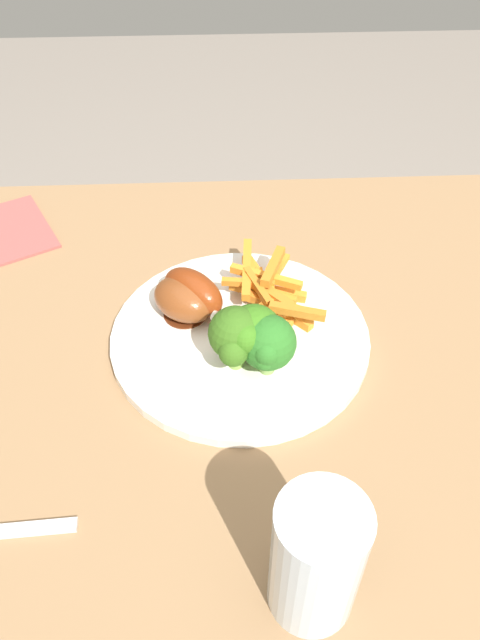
{
  "coord_description": "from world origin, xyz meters",
  "views": [
    {
      "loc": [
        -0.03,
        -0.46,
        1.2
      ],
      "look_at": [
        -0.01,
        0.01,
        0.73
      ],
      "focal_mm": 34.16,
      "sensor_mm": 36.0,
      "label": 1
    }
  ],
  "objects_px": {
    "dining_table": "(250,414)",
    "broccoli_floret_front": "(255,333)",
    "dinner_plate": "(240,337)",
    "broccoli_floret_middle": "(268,344)",
    "chicken_drumstick_near": "(196,294)",
    "chicken_drumstick_far": "(187,301)",
    "broccoli_floret_back": "(237,336)",
    "water_glass": "(316,559)",
    "carrot_fries_pile": "(268,292)"
  },
  "relations": [
    {
      "from": "chicken_drumstick_far",
      "to": "water_glass",
      "type": "height_order",
      "value": "water_glass"
    },
    {
      "from": "dining_table",
      "to": "carrot_fries_pile",
      "type": "bearing_deg",
      "value": 68.97
    },
    {
      "from": "broccoli_floret_back",
      "to": "chicken_drumstick_far",
      "type": "xyz_separation_m",
      "value": [
        -0.05,
        0.08,
        -0.02
      ]
    },
    {
      "from": "broccoli_floret_back",
      "to": "chicken_drumstick_far",
      "type": "bearing_deg",
      "value": 123.45
    },
    {
      "from": "chicken_drumstick_far",
      "to": "carrot_fries_pile",
      "type": "bearing_deg",
      "value": 8.65
    },
    {
      "from": "broccoli_floret_back",
      "to": "carrot_fries_pile",
      "type": "height_order",
      "value": "broccoli_floret_back"
    },
    {
      "from": "dinner_plate",
      "to": "carrot_fries_pile",
      "type": "bearing_deg",
      "value": 52.4
    },
    {
      "from": "broccoli_floret_back",
      "to": "chicken_drumstick_near",
      "type": "bearing_deg",
      "value": 115.75
    },
    {
      "from": "dining_table",
      "to": "broccoli_floret_back",
      "type": "relative_size",
      "value": 12.48
    },
    {
      "from": "broccoli_floret_middle",
      "to": "carrot_fries_pile",
      "type": "relative_size",
      "value": 0.45
    },
    {
      "from": "dinner_plate",
      "to": "carrot_fries_pile",
      "type": "xyz_separation_m",
      "value": [
        0.03,
        0.05,
        0.03
      ]
    },
    {
      "from": "broccoli_floret_front",
      "to": "chicken_drumstick_far",
      "type": "xyz_separation_m",
      "value": [
        -0.07,
        0.07,
        -0.02
      ]
    },
    {
      "from": "broccoli_floret_front",
      "to": "broccoli_floret_back",
      "type": "xyz_separation_m",
      "value": [
        -0.02,
        -0.01,
        0.0
      ]
    },
    {
      "from": "chicken_drumstick_far",
      "to": "broccoli_floret_middle",
      "type": "bearing_deg",
      "value": -46.68
    },
    {
      "from": "chicken_drumstick_far",
      "to": "dining_table",
      "type": "bearing_deg",
      "value": -32.91
    },
    {
      "from": "dining_table",
      "to": "broccoli_floret_middle",
      "type": "xyz_separation_m",
      "value": [
        0.01,
        -0.04,
        0.17
      ]
    },
    {
      "from": "broccoli_floret_middle",
      "to": "carrot_fries_pile",
      "type": "bearing_deg",
      "value": 84.74
    },
    {
      "from": "dinner_plate",
      "to": "broccoli_floret_middle",
      "type": "relative_size",
      "value": 4.1
    },
    {
      "from": "dinner_plate",
      "to": "broccoli_floret_back",
      "type": "height_order",
      "value": "broccoli_floret_back"
    },
    {
      "from": "dinner_plate",
      "to": "water_glass",
      "type": "distance_m",
      "value": 0.29
    },
    {
      "from": "carrot_fries_pile",
      "to": "broccoli_floret_back",
      "type": "bearing_deg",
      "value": -112.88
    },
    {
      "from": "broccoli_floret_middle",
      "to": "chicken_drumstick_near",
      "type": "bearing_deg",
      "value": 127.2
    },
    {
      "from": "chicken_drumstick_far",
      "to": "water_glass",
      "type": "distance_m",
      "value": 0.33
    },
    {
      "from": "carrot_fries_pile",
      "to": "dining_table",
      "type": "bearing_deg",
      "value": -111.03
    },
    {
      "from": "water_glass",
      "to": "chicken_drumstick_near",
      "type": "bearing_deg",
      "value": 105.6
    },
    {
      "from": "broccoli_floret_middle",
      "to": "water_glass",
      "type": "relative_size",
      "value": 0.56
    },
    {
      "from": "dinner_plate",
      "to": "chicken_drumstick_near",
      "type": "bearing_deg",
      "value": 141.26
    },
    {
      "from": "chicken_drumstick_near",
      "to": "water_glass",
      "type": "bearing_deg",
      "value": -74.4
    },
    {
      "from": "broccoli_floret_back",
      "to": "water_glass",
      "type": "height_order",
      "value": "water_glass"
    },
    {
      "from": "carrot_fries_pile",
      "to": "water_glass",
      "type": "distance_m",
      "value": 0.33
    },
    {
      "from": "broccoli_floret_back",
      "to": "carrot_fries_pile",
      "type": "distance_m",
      "value": 0.11
    },
    {
      "from": "broccoli_floret_front",
      "to": "chicken_drumstick_far",
      "type": "height_order",
      "value": "broccoli_floret_front"
    },
    {
      "from": "broccoli_floret_front",
      "to": "chicken_drumstick_far",
      "type": "relative_size",
      "value": 0.63
    },
    {
      "from": "dinner_plate",
      "to": "chicken_drumstick_near",
      "type": "xyz_separation_m",
      "value": [
        -0.05,
        0.04,
        0.03
      ]
    },
    {
      "from": "chicken_drumstick_near",
      "to": "broccoli_floret_front",
      "type": "bearing_deg",
      "value": -53.04
    },
    {
      "from": "dining_table",
      "to": "broccoli_floret_back",
      "type": "height_order",
      "value": "broccoli_floret_back"
    },
    {
      "from": "dining_table",
      "to": "chicken_drumstick_far",
      "type": "bearing_deg",
      "value": 147.09
    },
    {
      "from": "chicken_drumstick_near",
      "to": "chicken_drumstick_far",
      "type": "relative_size",
      "value": 1.03
    },
    {
      "from": "dining_table",
      "to": "broccoli_floret_front",
      "type": "bearing_deg",
      "value": -86.35
    },
    {
      "from": "dining_table",
      "to": "water_glass",
      "type": "height_order",
      "value": "water_glass"
    },
    {
      "from": "broccoli_floret_middle",
      "to": "carrot_fries_pile",
      "type": "height_order",
      "value": "broccoli_floret_middle"
    },
    {
      "from": "water_glass",
      "to": "carrot_fries_pile",
      "type": "bearing_deg",
      "value": 91.28
    },
    {
      "from": "dinner_plate",
      "to": "chicken_drumstick_far",
      "type": "bearing_deg",
      "value": 152.08
    },
    {
      "from": "broccoli_floret_front",
      "to": "chicken_drumstick_far",
      "type": "distance_m",
      "value": 0.11
    },
    {
      "from": "dinner_plate",
      "to": "broccoli_floret_back",
      "type": "relative_size",
      "value": 3.82
    },
    {
      "from": "dining_table",
      "to": "chicken_drumstick_near",
      "type": "xyz_separation_m",
      "value": [
        -0.06,
        0.05,
        0.16
      ]
    },
    {
      "from": "carrot_fries_pile",
      "to": "water_glass",
      "type": "relative_size",
      "value": 1.23
    },
    {
      "from": "water_glass",
      "to": "broccoli_floret_front",
      "type": "bearing_deg",
      "value": 96.77
    },
    {
      "from": "dinner_plate",
      "to": "broccoli_floret_middle",
      "type": "distance_m",
      "value": 0.08
    },
    {
      "from": "carrot_fries_pile",
      "to": "dinner_plate",
      "type": "bearing_deg",
      "value": -127.6
    }
  ]
}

